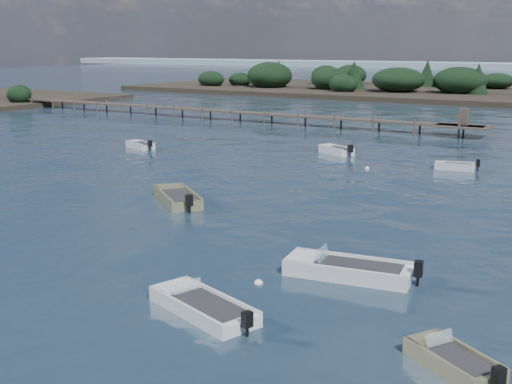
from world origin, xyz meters
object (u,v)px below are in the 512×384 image
Objects in this scene: dinghy_mid_white_a at (203,309)px; jetty at (236,112)px; tender_far_grey at (140,146)px; dinghy_mid_white_b at (348,272)px; tender_far_grey_b at (455,168)px; dinghy_mid_grey at (177,199)px; dinghy_extra_a at (453,364)px; tender_far_white at (336,152)px.

jetty reaches higher than dinghy_mid_white_a.
tender_far_grey is 21.69m from jetty.
dinghy_mid_white_a is (-2.62, -5.58, -0.03)m from dinghy_mid_white_b.
tender_far_grey is (-24.91, 24.88, 0.02)m from dinghy_mid_white_a.
dinghy_mid_grey reaches higher than tender_far_grey_b.
dinghy_extra_a is 0.65× the size of dinghy_mid_white_a.
dinghy_mid_white_b reaches higher than dinghy_mid_grey.
jetty is (-31.88, 40.54, 0.82)m from dinghy_mid_white_b.
dinghy_mid_white_a is at bearing -57.61° from jetty.
tender_far_grey_b is 25.58m from tender_far_grey.
dinghy_mid_white_b reaches higher than tender_far_white.
tender_far_grey_b is at bearing 89.38° from dinghy_mid_white_a.
tender_far_white is at bearing 88.33° from dinghy_mid_grey.
jetty is at bearing 122.39° from dinghy_mid_white_a.
dinghy_extra_a is 7.93m from dinghy_mid_white_a.
tender_far_grey_b is 0.67× the size of dinghy_mid_grey.
jetty is at bearing 118.83° from dinghy_mid_grey.
tender_far_white is 0.05× the size of jetty.
tender_far_grey_b is 34.14m from jetty.
tender_far_white reaches higher than tender_far_grey_b.
dinghy_mid_white_b is 1.12× the size of dinghy_mid_grey.
dinghy_extra_a is at bearing -36.57° from tender_far_grey.
dinghy_mid_white_b reaches higher than dinghy_extra_a.
tender_far_white is (-12.20, 25.34, 0.01)m from dinghy_mid_white_b.
dinghy_extra_a is 35.06m from tender_far_white.
dinghy_mid_white_b is at bearing -84.39° from tender_far_grey_b.
jetty reaches higher than tender_far_grey.
dinghy_extra_a is 40.87m from tender_far_grey.
dinghy_mid_white_b is at bearing 136.31° from dinghy_extra_a.
jetty is at bearing 142.33° from tender_far_white.
dinghy_mid_white_a is (10.14, -11.39, -0.03)m from dinghy_mid_grey.
jetty reaches higher than dinghy_mid_grey.
jetty reaches higher than dinghy_mid_white_b.
dinghy_mid_grey is at bearing -120.59° from tender_far_grey_b.
dinghy_mid_grey reaches higher than dinghy_extra_a.
tender_far_grey_b is at bearing 9.45° from tender_far_grey.
dinghy_mid_grey is (-10.46, -17.69, 0.02)m from tender_far_grey_b.
dinghy_mid_grey is (-0.57, -19.53, -0.00)m from tender_far_white.
tender_far_grey is at bearing -158.51° from tender_far_white.
dinghy_mid_white_a is 0.07× the size of jetty.
dinghy_mid_white_b is 23.61m from tender_far_grey_b.
dinghy_mid_grey is 20.01m from tender_far_grey.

